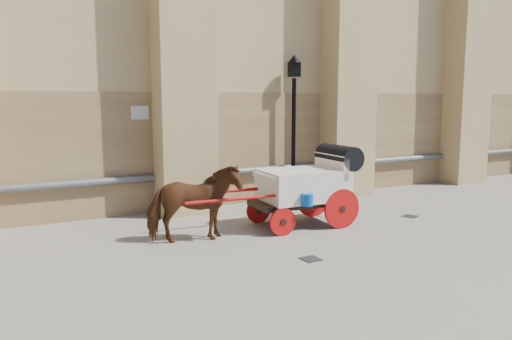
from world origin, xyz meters
TOP-DOWN VIEW (x-y plane):
  - ground at (0.00, 0.00)m, footprint 90.00×90.00m
  - horse at (-1.74, 1.10)m, footprint 1.94×1.13m
  - carriage at (1.03, 1.17)m, footprint 4.13×1.49m
  - street_lamp at (2.18, 3.64)m, footprint 0.38×0.38m
  - drain_grate_near at (-0.33, -0.94)m, footprint 0.34×0.34m
  - drain_grate_far at (3.65, 0.65)m, footprint 0.42×0.42m

SIDE VIEW (x-z plane):
  - ground at x=0.00m, z-range 0.00..0.00m
  - drain_grate_near at x=-0.33m, z-range 0.00..0.01m
  - drain_grate_far at x=3.65m, z-range 0.00..0.01m
  - horse at x=-1.74m, z-range 0.00..1.54m
  - carriage at x=1.03m, z-range 0.07..1.85m
  - street_lamp at x=2.18m, z-range 0.14..4.16m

